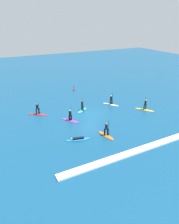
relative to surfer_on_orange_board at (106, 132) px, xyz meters
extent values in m
plane|color=navy|center=(0.93, 6.36, -0.50)|extent=(120.00, 120.00, 0.00)
ellipsoid|color=orange|center=(-0.01, 0.00, -0.44)|extent=(1.11, 2.75, 0.10)
cylinder|color=black|center=(-0.19, 0.07, 0.05)|extent=(0.24, 0.24, 0.89)
cylinder|color=black|center=(0.17, -0.06, 0.05)|extent=(0.24, 0.24, 0.89)
cylinder|color=black|center=(-0.01, 0.00, 0.79)|extent=(0.39, 0.39, 0.59)
sphere|color=#A37556|center=(-0.01, 0.00, 1.21)|extent=(0.29, 0.29, 0.25)
cylinder|color=black|center=(0.28, -0.09, 0.63)|extent=(0.22, 0.08, 2.03)
cube|color=black|center=(0.28, -0.09, -0.33)|extent=(0.21, 0.10, 0.32)
ellipsoid|color=red|center=(-6.04, 10.07, -0.45)|extent=(2.81, 2.52, 0.09)
cylinder|color=black|center=(-6.23, 10.01, 0.05)|extent=(0.26, 0.26, 0.92)
cylinder|color=black|center=(-5.84, 10.14, 0.05)|extent=(0.26, 0.26, 0.92)
cylinder|color=black|center=(-6.04, 10.07, 0.83)|extent=(0.50, 0.50, 0.64)
sphere|color=beige|center=(-6.04, 10.07, 1.26)|extent=(0.28, 0.28, 0.20)
cylinder|color=black|center=(-5.74, 10.19, 0.56)|extent=(0.30, 0.35, 1.91)
cube|color=black|center=(-5.74, 10.19, -0.35)|extent=(0.18, 0.19, 0.32)
ellipsoid|color=#1E8CD1|center=(-3.53, 0.76, -0.45)|extent=(3.07, 1.33, 0.10)
cylinder|color=black|center=(-3.48, 0.75, -0.25)|extent=(1.41, 0.64, 0.29)
sphere|color=beige|center=(-4.27, 0.95, -0.23)|extent=(0.28, 0.28, 0.23)
ellipsoid|color=yellow|center=(9.68, 3.94, -0.45)|extent=(2.28, 2.91, 0.09)
cylinder|color=black|center=(9.87, 3.95, 0.04)|extent=(0.23, 0.23, 0.88)
cylinder|color=black|center=(9.50, 3.93, 0.04)|extent=(0.23, 0.23, 0.88)
cylinder|color=black|center=(9.68, 3.94, 0.77)|extent=(0.40, 0.40, 0.58)
sphere|color=tan|center=(9.68, 3.94, 1.19)|extent=(0.35, 0.35, 0.25)
cylinder|color=black|center=(9.80, 4.20, 0.63)|extent=(0.29, 0.22, 2.05)
cube|color=black|center=(9.80, 4.20, -0.34)|extent=(0.20, 0.16, 0.32)
ellipsoid|color=purple|center=(-2.40, 5.91, -0.45)|extent=(2.09, 2.74, 0.08)
cylinder|color=black|center=(-2.25, 5.91, -0.02)|extent=(0.29, 0.29, 0.79)
cylinder|color=black|center=(-2.55, 5.90, -0.02)|extent=(0.29, 0.29, 0.79)
cylinder|color=black|center=(-2.40, 5.91, 0.69)|extent=(0.48, 0.48, 0.63)
sphere|color=beige|center=(-2.40, 5.91, 1.12)|extent=(0.33, 0.33, 0.24)
cylinder|color=black|center=(-2.24, 6.18, 0.59)|extent=(0.43, 0.29, 1.97)
cube|color=black|center=(-2.24, 6.18, -0.35)|extent=(0.20, 0.16, 0.32)
ellipsoid|color=white|center=(6.04, 8.30, -0.45)|extent=(2.13, 2.84, 0.09)
cylinder|color=black|center=(5.87, 8.29, 0.01)|extent=(0.26, 0.26, 0.82)
cylinder|color=black|center=(6.21, 8.30, 0.01)|extent=(0.26, 0.26, 0.82)
cylinder|color=black|center=(6.04, 8.30, 0.70)|extent=(0.47, 0.47, 0.57)
sphere|color=beige|center=(6.04, 8.30, 1.11)|extent=(0.33, 0.33, 0.24)
cylinder|color=black|center=(6.35, 8.32, 0.60)|extent=(0.42, 0.29, 1.97)
cube|color=black|center=(6.35, 8.32, -0.34)|extent=(0.20, 0.16, 0.32)
ellipsoid|color=#33C6CC|center=(0.67, 8.37, -0.45)|extent=(2.44, 1.93, 0.09)
cylinder|color=black|center=(0.66, 8.55, -0.02)|extent=(0.24, 0.24, 0.77)
cylinder|color=black|center=(0.68, 8.20, -0.02)|extent=(0.24, 0.24, 0.77)
cylinder|color=black|center=(0.67, 8.37, 0.69)|extent=(0.46, 0.46, 0.67)
sphere|color=beige|center=(0.67, 8.37, 1.14)|extent=(0.30, 0.30, 0.22)
cylinder|color=black|center=(0.69, 8.07, 0.62)|extent=(0.26, 0.35, 2.02)
cube|color=black|center=(0.69, 8.07, -0.35)|extent=(0.16, 0.20, 0.32)
sphere|color=red|center=(3.46, 18.21, -0.38)|extent=(0.45, 0.45, 0.45)
cylinder|color=red|center=(3.46, 18.21, 0.11)|extent=(0.11, 0.11, 1.22)
cube|color=white|center=(0.93, -4.40, -0.41)|extent=(17.91, 0.90, 0.18)
camera|label=1|loc=(-11.90, -18.52, 12.85)|focal=32.57mm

